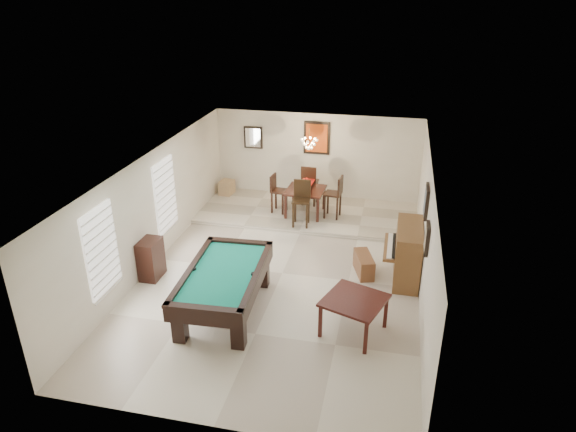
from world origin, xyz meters
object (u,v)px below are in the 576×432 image
at_px(piano_bench, 364,264).
at_px(upright_piano, 401,252).
at_px(dining_table, 305,200).
at_px(flower_vase, 306,182).
at_px(dining_chair_west, 279,194).
at_px(corner_bench, 227,187).
at_px(dining_chair_south, 301,204).
at_px(dining_chair_north, 310,185).
at_px(chandelier, 309,140).
at_px(dining_chair_east, 333,197).
at_px(pool_table, 225,291).
at_px(square_table, 354,315).
at_px(apothecary_chest, 151,259).

bearing_deg(piano_bench, upright_piano, 0.69).
distance_m(dining_table, flower_vase, 0.53).
relative_size(dining_chair_west, corner_bench, 2.35).
distance_m(dining_chair_south, dining_chair_north, 1.48).
xyz_separation_m(dining_table, dining_chair_west, (-0.73, -0.02, 0.11)).
relative_size(piano_bench, corner_bench, 1.79).
relative_size(flower_vase, chandelier, 0.35).
bearing_deg(corner_bench, dining_chair_south, -32.78).
relative_size(flower_vase, dining_chair_east, 0.18).
bearing_deg(upright_piano, corner_bench, 145.31).
bearing_deg(dining_chair_west, flower_vase, -81.59).
bearing_deg(chandelier, dining_chair_north, 95.48).
height_order(piano_bench, dining_chair_east, dining_chair_east).
bearing_deg(dining_chair_south, dining_chair_north, 88.14).
bearing_deg(pool_table, square_table, -6.10).
height_order(dining_chair_west, dining_chair_east, dining_chair_east).
relative_size(square_table, dining_table, 1.02).
height_order(upright_piano, dining_chair_south, dining_chair_south).
relative_size(square_table, chandelier, 1.73).
distance_m(pool_table, corner_bench, 5.95).
xyz_separation_m(apothecary_chest, dining_table, (2.72, 3.84, 0.09)).
bearing_deg(chandelier, apothecary_chest, -125.05).
bearing_deg(upright_piano, dining_chair_east, 125.33).
xyz_separation_m(dining_table, dining_chair_east, (0.76, -0.05, 0.16)).
bearing_deg(square_table, dining_chair_south, 113.60).
bearing_deg(dining_chair_north, dining_chair_west, 49.18).
relative_size(piano_bench, chandelier, 1.36).
relative_size(dining_chair_east, corner_bench, 2.57).
distance_m(apothecary_chest, dining_chair_north, 5.33).
xyz_separation_m(dining_chair_north, corner_bench, (-2.59, 0.21, -0.38)).
bearing_deg(piano_bench, dining_chair_south, 133.16).
relative_size(apothecary_chest, dining_table, 0.88).
bearing_deg(apothecary_chest, upright_piano, 12.32).
bearing_deg(dining_chair_east, corner_bench, -99.54).
height_order(dining_chair_north, dining_chair_west, dining_chair_north).
distance_m(pool_table, dining_table, 4.77).
xyz_separation_m(dining_chair_south, chandelier, (0.03, 0.87, 1.48)).
bearing_deg(dining_chair_east, dining_chair_south, -39.48).
relative_size(dining_chair_north, chandelier, 1.96).
relative_size(upright_piano, apothecary_chest, 1.65).
height_order(pool_table, flower_vase, flower_vase).
xyz_separation_m(upright_piano, flower_vase, (-2.62, 2.67, 0.45)).
distance_m(dining_chair_west, dining_chair_east, 1.50).
xyz_separation_m(square_table, dining_chair_west, (-2.55, 4.84, 0.30)).
relative_size(apothecary_chest, flower_vase, 4.23).
xyz_separation_m(upright_piano, dining_chair_east, (-1.86, 2.62, 0.09)).
distance_m(dining_chair_south, corner_bench, 3.14).
bearing_deg(square_table, flower_vase, 110.56).
relative_size(upright_piano, flower_vase, 6.98).
bearing_deg(dining_chair_east, dining_chair_north, -128.74).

